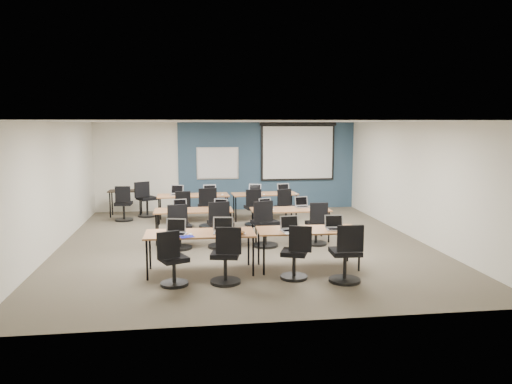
{
  "coord_description": "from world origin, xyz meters",
  "views": [
    {
      "loc": [
        -1.19,
        -10.83,
        2.65
      ],
      "look_at": [
        0.34,
        0.4,
        1.1
      ],
      "focal_mm": 35.0,
      "sensor_mm": 36.0,
      "label": 1
    }
  ],
  "objects": [
    {
      "name": "snack_bowl",
      "position": [
        -0.36,
        -2.36,
        0.76
      ],
      "size": [
        0.36,
        0.36,
        0.07
      ],
      "primitive_type": "imported",
      "rotation": [
        0.0,
        0.0,
        0.4
      ],
      "color": "brown",
      "rests_on": "training_table_front_left"
    },
    {
      "name": "laptop_8",
      "position": [
        -1.51,
        2.76,
        0.8
      ],
      "size": [
        0.35,
        0.3,
        0.27
      ],
      "rotation": [
        0.0,
        0.0,
        -0.31
      ],
      "color": "#ADADAD",
      "rests_on": "training_table_back_left"
    },
    {
      "name": "task_chair_10",
      "position": [
        0.48,
        1.89,
        0.4
      ],
      "size": [
        0.5,
        0.5,
        0.98
      ],
      "rotation": [
        0.0,
        0.0,
        0.18
      ],
      "color": "black",
      "rests_on": "floor"
    },
    {
      "name": "mouse_3",
      "position": [
        1.66,
        -2.23,
        0.74
      ],
      "size": [
        0.07,
        0.1,
        0.04
      ],
      "primitive_type": "ellipsoid",
      "rotation": [
        0.0,
        0.0,
        -0.08
      ],
      "color": "white",
      "rests_on": "training_table_front_right"
    },
    {
      "name": "laptop_6",
      "position": [
        0.54,
        0.24,
        0.79
      ],
      "size": [
        0.3,
        0.26,
        0.23
      ],
      "rotation": [
        0.0,
        0.0,
        0.33
      ],
      "color": "silver",
      "rests_on": "training_table_mid_right"
    },
    {
      "name": "laptop_9",
      "position": [
        -0.62,
        2.69,
        0.8
      ],
      "size": [
        0.35,
        0.3,
        0.27
      ],
      "rotation": [
        0.0,
        0.0,
        0.15
      ],
      "color": "#B4B3B5",
      "rests_on": "training_table_back_left"
    },
    {
      "name": "blue_accent_panel",
      "position": [
        1.25,
        4.47,
        1.35
      ],
      "size": [
        5.5,
        0.04,
        2.7
      ],
      "primitive_type": "cube",
      "color": "#3D5977",
      "rests_on": "wall_back"
    },
    {
      "name": "mouse_1",
      "position": [
        -0.24,
        -2.31,
        0.74
      ],
      "size": [
        0.07,
        0.1,
        0.03
      ],
      "primitive_type": "ellipsoid",
      "rotation": [
        0.0,
        0.0,
        -0.17
      ],
      "color": "white",
      "rests_on": "training_table_front_left"
    },
    {
      "name": "training_table_back_right",
      "position": [
        0.9,
        2.76,
        0.68
      ],
      "size": [
        1.79,
        0.75,
        0.73
      ],
      "rotation": [
        0.0,
        0.0,
        0.07
      ],
      "color": "brown",
      "rests_on": "floor"
    },
    {
      "name": "snack_plate",
      "position": [
        0.55,
        -2.39,
        0.74
      ],
      "size": [
        0.21,
        0.21,
        0.01
      ],
      "primitive_type": "cylinder",
      "rotation": [
        0.0,
        0.0,
        0.24
      ],
      "color": "white",
      "rests_on": "training_table_front_right"
    },
    {
      "name": "spare_chair_a",
      "position": [
        -2.41,
        3.57,
        0.43
      ],
      "size": [
        0.61,
        0.55,
        1.03
      ],
      "rotation": [
        0.0,
        0.0,
        0.54
      ],
      "color": "black",
      "rests_on": "floor"
    },
    {
      "name": "whiteboard",
      "position": [
        -0.3,
        4.43,
        1.45
      ],
      "size": [
        1.28,
        0.03,
        0.98
      ],
      "color": "silver",
      "rests_on": "wall_back"
    },
    {
      "name": "training_table_front_right",
      "position": [
        0.97,
        -2.06,
        0.69
      ],
      "size": [
        1.86,
        0.78,
        0.73
      ],
      "rotation": [
        0.0,
        0.0,
        -0.03
      ],
      "color": "#A26A29",
      "rests_on": "floor"
    },
    {
      "name": "mouse_9",
      "position": [
        -0.29,
        2.56,
        0.74
      ],
      "size": [
        0.08,
        0.11,
        0.04
      ],
      "primitive_type": "ellipsoid",
      "rotation": [
        0.0,
        0.0,
        0.15
      ],
      "color": "white",
      "rests_on": "training_table_back_left"
    },
    {
      "name": "spare_chair_b",
      "position": [
        -2.97,
        3.0,
        0.4
      ],
      "size": [
        0.5,
        0.5,
        0.98
      ],
      "rotation": [
        0.0,
        0.0,
        -0.07
      ],
      "color": "black",
      "rests_on": "floor"
    },
    {
      "name": "task_chair_9",
      "position": [
        -0.68,
        1.83,
        0.43
      ],
      "size": [
        0.57,
        0.57,
        1.04
      ],
      "rotation": [
        0.0,
        0.0,
        0.25
      ],
      "color": "black",
      "rests_on": "floor"
    },
    {
      "name": "training_table_mid_left",
      "position": [
        -1.1,
        0.34,
        0.68
      ],
      "size": [
        1.75,
        0.73,
        0.73
      ],
      "rotation": [
        0.0,
        0.0,
        -0.0
      ],
      "color": "#9F7546",
      "rests_on": "floor"
    },
    {
      "name": "training_table_mid_right",
      "position": [
        1.09,
        0.15,
        0.68
      ],
      "size": [
        1.77,
        0.74,
        0.73
      ],
      "rotation": [
        0.0,
        0.0,
        0.0
      ],
      "color": "brown",
      "rests_on": "floor"
    },
    {
      "name": "utility_table",
      "position": [
        -3.0,
        3.78,
        0.66
      ],
      "size": [
        0.95,
        0.53,
        0.75
      ],
      "rotation": [
        0.0,
        0.0,
        -0.03
      ],
      "color": "#382A1B",
      "rests_on": "floor"
    },
    {
      "name": "laptop_1",
      "position": [
        -0.59,
        -2.15,
        0.8
      ],
      "size": [
        0.36,
        0.3,
        0.27
      ],
      "rotation": [
        0.0,
        0.0,
        -0.13
      ],
      "color": "#A4A4A8",
      "rests_on": "training_table_front_left"
    },
    {
      "name": "training_table_back_left",
      "position": [
        -1.08,
        2.72,
        0.69
      ],
      "size": [
        1.93,
        0.8,
        0.73
      ],
      "rotation": [
        0.0,
        0.0,
        0.03
      ],
      "color": "brown",
      "rests_on": "floor"
    },
    {
      "name": "mouse_0",
      "position": [
        -1.17,
        -2.26,
        0.74
      ],
      "size": [
        0.07,
        0.11,
        0.04
      ],
      "primitive_type": "ellipsoid",
      "rotation": [
        0.0,
        0.0,
        0.12
      ],
      "color": "white",
      "rests_on": "training_table_front_left"
    },
    {
      "name": "mouse_6",
      "position": [
        0.67,
        0.05,
        0.74
      ],
      "size": [
        0.06,
        0.09,
        0.03
      ],
      "primitive_type": "ellipsoid",
      "rotation": [
        0.0,
        0.0,
        -0.08
      ],
      "color": "white",
      "rests_on": "training_table_mid_right"
    },
    {
      "name": "laptop_2",
      "position": [
        0.62,
        -2.14,
        0.79
      ],
      "size": [
        0.35,
        0.29,
        0.26
      ],
      "rotation": [
        0.0,
        0.0,
        0.1
      ],
      "color": "#B8B8B8",
      "rests_on": "training_table_front_right"
    },
    {
      "name": "mouse_8",
      "position": [
        -1.2,
        2.56,
        0.74
      ],
      "size": [
        0.09,
        0.11,
        0.03
      ],
      "primitive_type": "ellipsoid",
      "rotation": [
        0.0,
        0.0,
        -0.33
      ],
      "color": "white",
      "rests_on": "training_table_back_left"
    },
    {
      "name": "task_chair_3",
      "position": [
        1.4,
        -2.99,
        0.42
      ],
      "size": [
        0.54,
        0.54,
        1.02
      ],
      "rotation": [
        0.0,
        0.0,
        -0.04
      ],
      "color": "black",
      "rests_on": "floor"
    },
    {
      "name": "floor",
      "position": [
        0.0,
        0.0,
        0.0
      ],
      "size": [
        8.0,
        9.0,
        0.02
      ],
      "primitive_type": "cube",
      "color": "#6B6354",
      "rests_on": "ground"
    },
    {
      "name": "laptop_11",
      "position": [
        1.43,
        2.69,
        0.8
      ],
      "size": [
        0.35,
        0.3,
        0.27
      ],
      "rotation": [
        0.0,
        0.0,
        0.2
      ],
      "color": "#ABAAAF",
      "rests_on": "training_table_back_right"
    },
    {
      "name": "laptop_7",
      "position": [
        1.42,
        0.37,
        0.79
      ],
      "size": [
        0.31,
        0.26,
        0.24
      ],
      "rotation": [
        0.0,
        0.0,
        0.16
      ],
      "color": "#ADADB3",
      "rests_on": "training_table_mid_right"
    },
    {
      "name": "mouse_7",
      "position": [
        1.66,
        0.11,
        0.74
      ],
      "size": [
        0.07,
        0.1,
        0.03
      ],
      "primitive_type": "ellipsoid",
      "rotation": [
        0.0,
        0.0,
        -0.24
      ],
      "color": "white",
      "rests_on": "training_table_mid_right"
    },
    {
      "name": "wall_left",
      "position": [
        -4.0,
        0.0,
        1.35
      ],
      "size": [
        0.04,
        9.0,
        2.7
      ],
      "primitive_type": "cube",
      "color": "beige",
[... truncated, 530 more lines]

